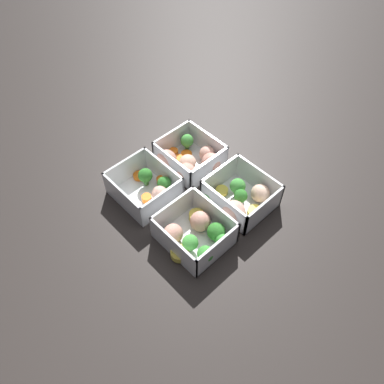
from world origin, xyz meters
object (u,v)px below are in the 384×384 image
Objects in this scene: container_far_right at (240,198)px; container_near_right at (196,233)px; container_far_left at (189,159)px; container_near_left at (148,187)px.

container_near_right is at bearing -90.67° from container_far_right.
container_near_left is at bearing -90.57° from container_far_left.
container_far_left and container_far_right have the same top height.
container_far_left is at bearing 179.90° from container_far_right.
container_near_right is at bearing -2.92° from container_near_left.
container_far_right is (0.17, -0.00, 0.00)m from container_far_left.
container_near_left is 0.17m from container_near_right.
container_near_left and container_near_right have the same top height.
container_far_left is 1.05× the size of container_far_right.
container_far_right is at bearing -0.10° from container_far_left.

